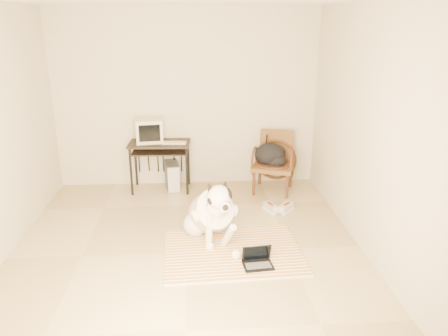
{
  "coord_description": "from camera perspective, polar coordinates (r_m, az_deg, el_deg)",
  "views": [
    {
      "loc": [
        0.12,
        -4.39,
        2.52
      ],
      "look_at": [
        0.44,
        0.31,
        0.9
      ],
      "focal_mm": 35.0,
      "sensor_mm": 36.0,
      "label": 1
    }
  ],
  "objects": [
    {
      "name": "crt_monitor",
      "position": [
        6.65,
        -9.76,
        4.88
      ],
      "size": [
        0.43,
        0.42,
        0.35
      ],
      "color": "#C1B697",
      "rests_on": "computer_desk"
    },
    {
      "name": "backpack",
      "position": [
        6.56,
        6.18,
        1.64
      ],
      "size": [
        0.47,
        0.41,
        0.35
      ],
      "color": "black",
      "rests_on": "rattan_chair"
    },
    {
      "name": "laptop",
      "position": [
        4.77,
        4.38,
        -11.94
      ],
      "size": [
        0.33,
        0.26,
        0.22
      ],
      "color": "black",
      "rests_on": "rug"
    },
    {
      "name": "floor",
      "position": [
        5.06,
        -4.84,
        -10.94
      ],
      "size": [
        4.5,
        4.5,
        0.0
      ],
      "primitive_type": "plane",
      "color": "tan",
      "rests_on": "ground"
    },
    {
      "name": "rattan_chair",
      "position": [
        6.67,
        6.53,
        0.8
      ],
      "size": [
        0.74,
        0.73,
        0.9
      ],
      "color": "brown",
      "rests_on": "floor"
    },
    {
      "name": "wall_back",
      "position": [
        6.74,
        -4.94,
        8.93
      ],
      "size": [
        4.5,
        0.0,
        4.5
      ],
      "primitive_type": "plane",
      "rotation": [
        1.57,
        0.0,
        0.0
      ],
      "color": "#BCB39A",
      "rests_on": "floor"
    },
    {
      "name": "wall_front",
      "position": [
        2.44,
        -6.32,
        -9.75
      ],
      "size": [
        4.5,
        0.0,
        4.5
      ],
      "primitive_type": "plane",
      "rotation": [
        -1.57,
        0.0,
        0.0
      ],
      "color": "#BCB39A",
      "rests_on": "floor"
    },
    {
      "name": "dog",
      "position": [
        5.15,
        -1.68,
        -5.96
      ],
      "size": [
        0.64,
        1.11,
        0.87
      ],
      "color": "silver",
      "rests_on": "rug"
    },
    {
      "name": "pc_tower",
      "position": [
        6.8,
        -6.78,
        -1.0
      ],
      "size": [
        0.26,
        0.47,
        0.42
      ],
      "color": "#48484A",
      "rests_on": "floor"
    },
    {
      "name": "rug",
      "position": [
        5.04,
        1.15,
        -10.87
      ],
      "size": [
        1.58,
        1.24,
        0.02
      ],
      "color": "orange",
      "rests_on": "floor"
    },
    {
      "name": "desk_keyboard",
      "position": [
        6.53,
        -6.52,
        3.3
      ],
      "size": [
        0.36,
        0.16,
        0.02
      ],
      "primitive_type": "cube",
      "rotation": [
        0.0,
        0.0,
        -0.08
      ],
      "color": "#C1B697",
      "rests_on": "computer_desk"
    },
    {
      "name": "wall_right",
      "position": [
        4.91,
        18.76,
        4.22
      ],
      "size": [
        0.0,
        4.5,
        4.5
      ],
      "primitive_type": "plane",
      "rotation": [
        1.57,
        0.0,
        -1.57
      ],
      "color": "#BCB39A",
      "rests_on": "floor"
    },
    {
      "name": "sneaker_right",
      "position": [
        6.09,
        8.1,
        -5.16
      ],
      "size": [
        0.28,
        0.29,
        0.1
      ],
      "color": "white",
      "rests_on": "floor"
    },
    {
      "name": "sneaker_left",
      "position": [
        6.07,
        6.15,
        -5.18
      ],
      "size": [
        0.21,
        0.3,
        0.1
      ],
      "color": "white",
      "rests_on": "floor"
    },
    {
      "name": "computer_desk",
      "position": [
        6.63,
        -8.41,
        2.4
      ],
      "size": [
        0.93,
        0.54,
        0.75
      ],
      "color": "black",
      "rests_on": "floor"
    }
  ]
}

